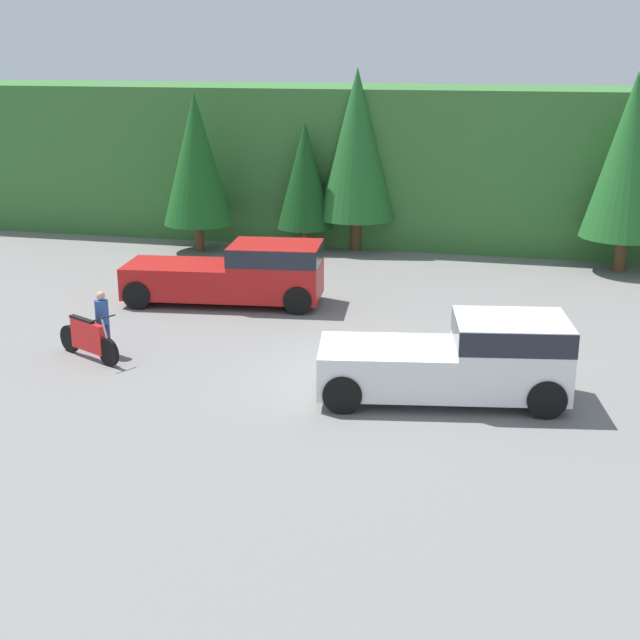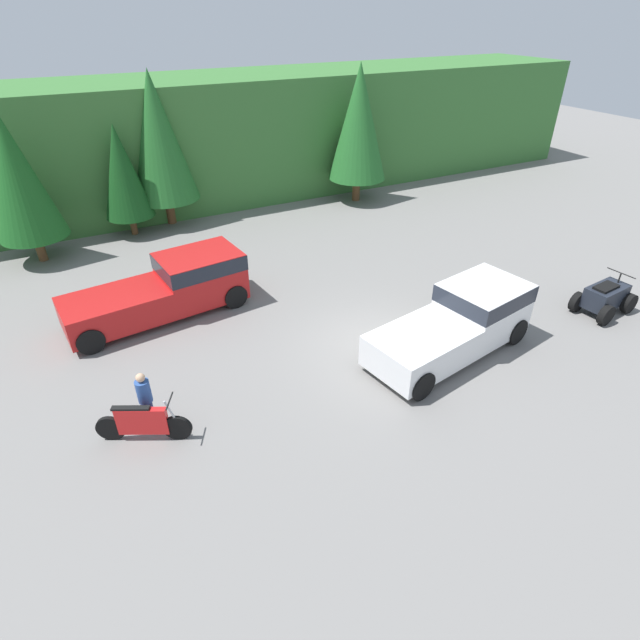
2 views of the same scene
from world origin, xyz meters
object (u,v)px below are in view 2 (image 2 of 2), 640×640
(dirt_bike, at_px, (143,423))
(quad_atv, at_px, (605,298))
(pickup_truck_second, at_px, (461,320))
(pickup_truck_red, at_px, (172,286))
(rider_person, at_px, (145,398))

(dirt_bike, bearing_deg, quad_atv, 22.56)
(dirt_bike, bearing_deg, pickup_truck_second, 23.81)
(pickup_truck_second, xyz_separation_m, dirt_bike, (-9.12, 0.46, -0.47))
(pickup_truck_second, bearing_deg, pickup_truck_red, 129.44)
(pickup_truck_red, height_order, dirt_bike, pickup_truck_red)
(pickup_truck_red, relative_size, dirt_bike, 2.90)
(pickup_truck_second, xyz_separation_m, quad_atv, (5.72, -0.61, -0.44))
(pickup_truck_second, relative_size, rider_person, 3.42)
(quad_atv, bearing_deg, dirt_bike, 169.96)
(rider_person, bearing_deg, dirt_bike, -82.79)
(quad_atv, bearing_deg, rider_person, 168.34)
(rider_person, bearing_deg, quad_atv, 27.80)
(rider_person, bearing_deg, pickup_truck_red, 103.82)
(dirt_bike, relative_size, rider_person, 1.28)
(pickup_truck_second, relative_size, quad_atv, 2.57)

